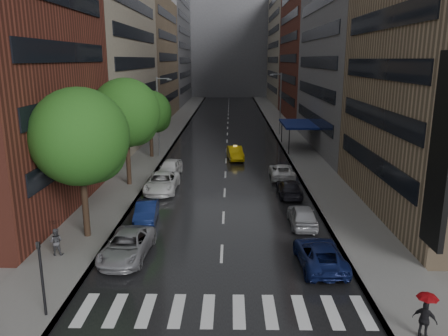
# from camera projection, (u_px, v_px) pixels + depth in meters

# --- Properties ---
(ground) EXTENTS (220.00, 220.00, 0.00)m
(ground) POSITION_uv_depth(u_px,v_px,m) (220.00, 288.00, 21.67)
(ground) COLOR gray
(ground) RESTS_ON ground
(road) EXTENTS (14.00, 140.00, 0.01)m
(road) POSITION_uv_depth(u_px,v_px,m) (228.00, 130.00, 70.17)
(road) COLOR black
(road) RESTS_ON ground
(sidewalk_left) EXTENTS (4.00, 140.00, 0.15)m
(sidewalk_left) POSITION_uv_depth(u_px,v_px,m) (172.00, 129.00, 70.29)
(sidewalk_left) COLOR gray
(sidewalk_left) RESTS_ON ground
(sidewalk_right) EXTENTS (4.00, 140.00, 0.15)m
(sidewalk_right) POSITION_uv_depth(u_px,v_px,m) (284.00, 130.00, 70.02)
(sidewalk_right) COLOR gray
(sidewalk_right) RESTS_ON ground
(crosswalk) EXTENTS (13.15, 2.80, 0.01)m
(crosswalk) POSITION_uv_depth(u_px,v_px,m) (223.00, 311.00, 19.73)
(crosswalk) COLOR silver
(crosswalk) RESTS_ON ground
(buildings_left) EXTENTS (8.00, 108.00, 38.00)m
(buildings_left) POSITION_uv_depth(u_px,v_px,m) (141.00, 30.00, 75.04)
(buildings_left) COLOR maroon
(buildings_left) RESTS_ON ground
(buildings_right) EXTENTS (8.05, 109.10, 36.00)m
(buildings_right) POSITION_uv_depth(u_px,v_px,m) (318.00, 35.00, 72.80)
(buildings_right) COLOR #937A5B
(buildings_right) RESTS_ON ground
(building_far) EXTENTS (40.00, 14.00, 32.00)m
(building_far) POSITION_uv_depth(u_px,v_px,m) (229.00, 42.00, 132.25)
(building_far) COLOR slate
(building_far) RESTS_ON ground
(tree_near) EXTENTS (5.97, 5.97, 9.51)m
(tree_near) POSITION_uv_depth(u_px,v_px,m) (80.00, 137.00, 26.27)
(tree_near) COLOR #382619
(tree_near) RESTS_ON ground
(tree_mid) EXTENTS (5.99, 5.99, 9.55)m
(tree_mid) POSITION_uv_depth(u_px,v_px,m) (126.00, 113.00, 37.74)
(tree_mid) COLOR #382619
(tree_mid) RESTS_ON ground
(tree_far) EXTENTS (4.83, 4.83, 7.70)m
(tree_far) POSITION_uv_depth(u_px,v_px,m) (150.00, 112.00, 49.14)
(tree_far) COLOR #382619
(tree_far) RESTS_ON ground
(taxi) EXTENTS (2.10, 4.63, 1.47)m
(taxi) POSITION_uv_depth(u_px,v_px,m) (235.00, 153.00, 49.39)
(taxi) COLOR yellow
(taxi) RESTS_ON ground
(parked_cars_left) EXTENTS (2.68, 23.22, 1.58)m
(parked_cars_left) POSITION_uv_depth(u_px,v_px,m) (155.00, 195.00, 34.09)
(parked_cars_left) COLOR gray
(parked_cars_left) RESTS_ON ground
(parked_cars_right) EXTENTS (2.49, 23.33, 1.48)m
(parked_cars_right) POSITION_uv_depth(u_px,v_px,m) (296.00, 202.00, 32.59)
(parked_cars_right) COLOR #0F1847
(parked_cars_right) RESTS_ON ground
(ped_black_umbrella) EXTENTS (0.96, 0.98, 2.09)m
(ped_black_umbrella) POSITION_uv_depth(u_px,v_px,m) (55.00, 234.00, 24.77)
(ped_black_umbrella) COLOR #434348
(ped_black_umbrella) RESTS_ON sidewalk_left
(ped_red_umbrella) EXTENTS (0.99, 0.87, 2.01)m
(ped_red_umbrella) POSITION_uv_depth(u_px,v_px,m) (426.00, 311.00, 17.33)
(ped_red_umbrella) COLOR black
(ped_red_umbrella) RESTS_ON sidewalk_right
(traffic_light) EXTENTS (0.18, 0.15, 3.45)m
(traffic_light) POSITION_uv_depth(u_px,v_px,m) (41.00, 272.00, 18.68)
(traffic_light) COLOR black
(traffic_light) RESTS_ON sidewalk_left
(street_lamp_left) EXTENTS (1.74, 0.22, 9.00)m
(street_lamp_left) POSITION_uv_depth(u_px,v_px,m) (159.00, 115.00, 49.70)
(street_lamp_left) COLOR gray
(street_lamp_left) RESTS_ON sidewalk_left
(street_lamp_right) EXTENTS (1.74, 0.22, 9.00)m
(street_lamp_right) POSITION_uv_depth(u_px,v_px,m) (280.00, 102.00, 64.02)
(street_lamp_right) COLOR gray
(street_lamp_right) RESTS_ON sidewalk_right
(awning) EXTENTS (4.00, 8.00, 3.12)m
(awning) POSITION_uv_depth(u_px,v_px,m) (298.00, 124.00, 54.73)
(awning) COLOR navy
(awning) RESTS_ON sidewalk_right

